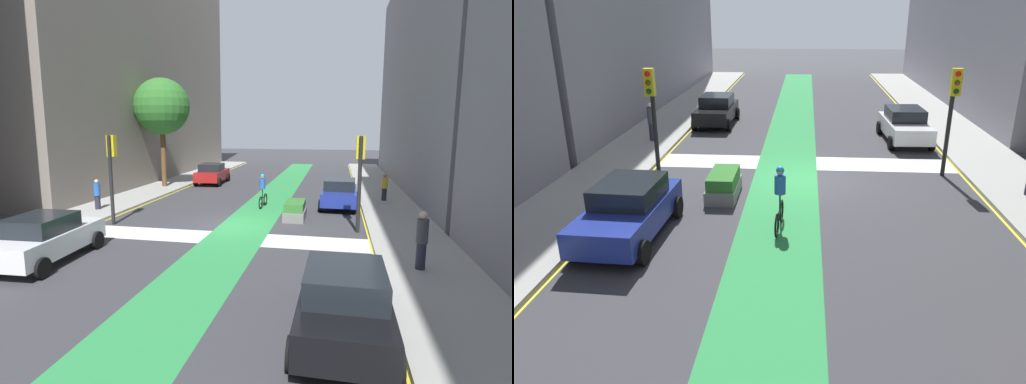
% 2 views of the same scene
% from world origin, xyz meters
% --- Properties ---
extents(ground_plane, '(120.00, 120.00, 0.00)m').
position_xyz_m(ground_plane, '(0.00, 0.00, 0.00)').
color(ground_plane, '#38383D').
extents(bike_lane_paint, '(2.40, 60.00, 0.01)m').
position_xyz_m(bike_lane_paint, '(0.73, 0.00, 0.00)').
color(bike_lane_paint, '#2D8C47').
rests_on(bike_lane_paint, ground_plane).
extents(crosswalk_band, '(12.00, 1.80, 0.01)m').
position_xyz_m(crosswalk_band, '(0.00, -2.00, 0.00)').
color(crosswalk_band, silver).
rests_on(crosswalk_band, ground_plane).
extents(sidewalk_left, '(3.00, 60.00, 0.15)m').
position_xyz_m(sidewalk_left, '(-7.50, 0.00, 0.07)').
color(sidewalk_left, '#9E9E99').
rests_on(sidewalk_left, ground_plane).
extents(curb_stripe_left, '(0.16, 60.00, 0.01)m').
position_xyz_m(curb_stripe_left, '(-6.00, 0.00, 0.01)').
color(curb_stripe_left, yellow).
rests_on(curb_stripe_left, ground_plane).
extents(sidewalk_right, '(3.00, 60.00, 0.15)m').
position_xyz_m(sidewalk_right, '(7.50, 0.00, 0.07)').
color(sidewalk_right, '#9E9E99').
rests_on(sidewalk_right, ground_plane).
extents(curb_stripe_right, '(0.16, 60.00, 0.01)m').
position_xyz_m(curb_stripe_right, '(6.00, 0.00, 0.01)').
color(curb_stripe_right, yellow).
rests_on(curb_stripe_right, ground_plane).
extents(traffic_signal_near_right, '(0.35, 0.52, 4.01)m').
position_xyz_m(traffic_signal_near_right, '(5.56, 0.06, 2.82)').
color(traffic_signal_near_right, black).
rests_on(traffic_signal_near_right, ground_plane).
extents(traffic_signal_near_left, '(0.35, 0.52, 4.01)m').
position_xyz_m(traffic_signal_near_left, '(-5.22, -0.71, 2.82)').
color(traffic_signal_near_left, black).
rests_on(traffic_signal_near_left, ground_plane).
extents(car_black_right_near, '(2.06, 4.22, 1.57)m').
position_xyz_m(car_black_right_near, '(4.85, -8.76, 0.80)').
color(car_black_right_near, black).
rests_on(car_black_right_near, ground_plane).
extents(car_white_left_near, '(2.16, 4.27, 1.57)m').
position_xyz_m(car_white_left_near, '(-4.67, -5.82, 0.80)').
color(car_white_left_near, silver).
rests_on(car_white_left_near, ground_plane).
extents(car_red_left_far, '(2.19, 4.28, 1.57)m').
position_xyz_m(car_red_left_far, '(-4.76, 12.51, 0.80)').
color(car_red_left_far, '#A51919').
rests_on(car_red_left_far, ground_plane).
extents(car_blue_right_far, '(2.16, 4.27, 1.57)m').
position_xyz_m(car_blue_right_far, '(4.83, 5.13, 0.80)').
color(car_blue_right_far, navy).
rests_on(car_blue_right_far, ground_plane).
extents(cyclist_in_lane, '(0.32, 1.73, 1.86)m').
position_xyz_m(cyclist_in_lane, '(0.71, 4.29, 0.97)').
color(cyclist_in_lane, black).
rests_on(cyclist_in_lane, ground_plane).
extents(pedestrian_sidewalk_right_a, '(0.34, 0.34, 1.78)m').
position_xyz_m(pedestrian_sidewalk_right_a, '(7.17, -4.60, 1.06)').
color(pedestrian_sidewalk_right_a, '#262638').
rests_on(pedestrian_sidewalk_right_a, sidewalk_right).
extents(pedestrian_sidewalk_left_a, '(0.34, 0.34, 1.55)m').
position_xyz_m(pedestrian_sidewalk_left_a, '(-7.45, 1.44, 0.93)').
color(pedestrian_sidewalk_left_a, '#262638').
rests_on(pedestrian_sidewalk_left_a, sidewalk_left).
extents(pedestrian_sidewalk_right_b, '(0.34, 0.34, 1.55)m').
position_xyz_m(pedestrian_sidewalk_right_b, '(7.37, 6.92, 0.93)').
color(pedestrian_sidewalk_right_b, '#262638').
rests_on(pedestrian_sidewalk_right_b, sidewalk_right).
extents(street_tree_near, '(3.89, 3.89, 7.56)m').
position_xyz_m(street_tree_near, '(-7.43, 9.64, 5.73)').
color(street_tree_near, brown).
rests_on(street_tree_near, sidewalk_left).
extents(median_planter, '(0.98, 2.07, 0.85)m').
position_xyz_m(median_planter, '(2.73, 1.90, 0.40)').
color(median_planter, slate).
rests_on(median_planter, ground_plane).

